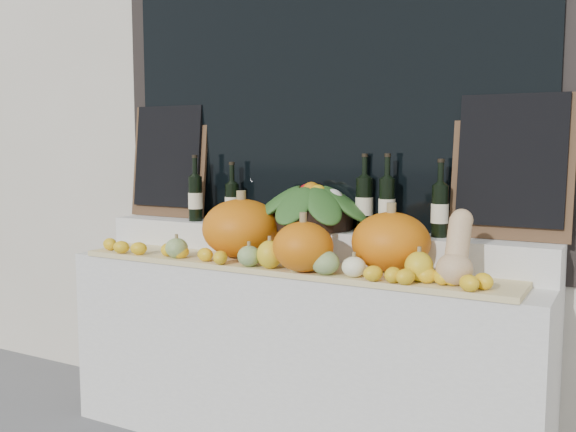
{
  "coord_description": "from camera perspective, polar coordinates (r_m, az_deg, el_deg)",
  "views": [
    {
      "loc": [
        1.39,
        -1.1,
        1.45
      ],
      "look_at": [
        0.0,
        1.45,
        1.12
      ],
      "focal_mm": 40.0,
      "sensor_mm": 36.0,
      "label": 1
    }
  ],
  "objects": [
    {
      "name": "display_sill",
      "position": [
        3.14,
        0.67,
        -12.3
      ],
      "size": [
        2.3,
        0.55,
        0.88
      ],
      "primitive_type": "cube",
      "color": "silver",
      "rests_on": "ground"
    },
    {
      "name": "rear_tier",
      "position": [
        3.14,
        1.97,
        -2.5
      ],
      "size": [
        2.3,
        0.25,
        0.16
      ],
      "primitive_type": "cube",
      "color": "silver",
      "rests_on": "display_sill"
    },
    {
      "name": "straw_bedding",
      "position": [
        2.91,
        -0.47,
        -4.54
      ],
      "size": [
        2.1,
        0.32,
        0.02
      ],
      "primitive_type": "cube",
      "color": "tan",
      "rests_on": "display_sill"
    },
    {
      "name": "pumpkin_left",
      "position": [
        3.08,
        -4.16,
        -1.09
      ],
      "size": [
        0.39,
        0.39,
        0.28
      ],
      "primitive_type": "ellipsoid",
      "rotation": [
        0.0,
        0.0,
        -0.04
      ],
      "color": "orange",
      "rests_on": "straw_bedding"
    },
    {
      "name": "pumpkin_right",
      "position": [
        2.77,
        9.13,
        -2.28
      ],
      "size": [
        0.42,
        0.42,
        0.25
      ],
      "primitive_type": "ellipsoid",
      "rotation": [
        0.0,
        0.0,
        -0.29
      ],
      "color": "orange",
      "rests_on": "straw_bedding"
    },
    {
      "name": "pumpkin_center",
      "position": [
        2.73,
        1.35,
        -2.74
      ],
      "size": [
        0.31,
        0.31,
        0.21
      ],
      "primitive_type": "ellipsoid",
      "rotation": [
        0.0,
        0.0,
        0.21
      ],
      "color": "orange",
      "rests_on": "straw_bedding"
    },
    {
      "name": "butternut_squash",
      "position": [
        2.57,
        14.77,
        -3.15
      ],
      "size": [
        0.14,
        0.21,
        0.29
      ],
      "color": "tan",
      "rests_on": "straw_bedding"
    },
    {
      "name": "decorative_gourds",
      "position": [
        2.75,
        0.97,
        -3.84
      ],
      "size": [
        1.29,
        0.17,
        0.15
      ],
      "color": "#2C651E",
      "rests_on": "straw_bedding"
    },
    {
      "name": "lemon_heap",
      "position": [
        2.81,
        -1.57,
        -4.03
      ],
      "size": [
        2.2,
        0.16,
        0.06
      ],
      "primitive_type": null,
      "color": "yellow",
      "rests_on": "straw_bedding"
    },
    {
      "name": "produce_bowl",
      "position": [
        3.1,
        2.09,
        0.94
      ],
      "size": [
        0.62,
        0.62,
        0.24
      ],
      "color": "black",
      "rests_on": "rear_tier"
    },
    {
      "name": "wine_bottle_far_left",
      "position": [
        3.43,
        -8.24,
        1.62
      ],
      "size": [
        0.08,
        0.08,
        0.35
      ],
      "color": "black",
      "rests_on": "rear_tier"
    },
    {
      "name": "wine_bottle_near_left",
      "position": [
        3.36,
        -4.99,
        1.25
      ],
      "size": [
        0.08,
        0.08,
        0.31
      ],
      "color": "black",
      "rests_on": "rear_tier"
    },
    {
      "name": "wine_bottle_tall",
      "position": [
        3.06,
        6.79,
        1.14
      ],
      "size": [
        0.08,
        0.08,
        0.36
      ],
      "color": "black",
      "rests_on": "rear_tier"
    },
    {
      "name": "wine_bottle_near_right",
      "position": [
        2.96,
        8.78,
        1.0
      ],
      "size": [
        0.08,
        0.08,
        0.36
      ],
      "color": "black",
      "rests_on": "rear_tier"
    },
    {
      "name": "wine_bottle_far_right",
      "position": [
        2.88,
        13.34,
        0.54
      ],
      "size": [
        0.08,
        0.08,
        0.34
      ],
      "color": "black",
      "rests_on": "rear_tier"
    },
    {
      "name": "chalkboard_left",
      "position": [
        3.66,
        -10.57,
        5.0
      ],
      "size": [
        0.5,
        0.1,
        0.62
      ],
      "rotation": [
        -0.11,
        0.0,
        0.0
      ],
      "color": "#4C331E",
      "rests_on": "rear_tier"
    },
    {
      "name": "chalkboard_right",
      "position": [
        2.88,
        19.24,
        4.39
      ],
      "size": [
        0.5,
        0.1,
        0.62
      ],
      "rotation": [
        -0.11,
        0.0,
        0.0
      ],
      "color": "#4C331E",
      "rests_on": "rear_tier"
    }
  ]
}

